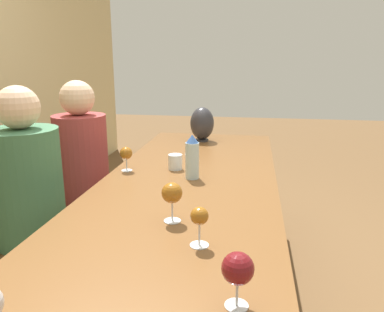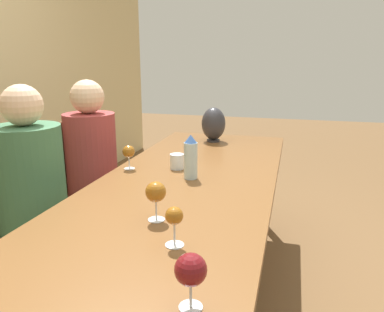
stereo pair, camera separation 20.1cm
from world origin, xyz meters
TOP-DOWN VIEW (x-y plane):
  - ground_plane at (0.00, 0.00)m, footprint 14.00×14.00m
  - dining_table at (0.00, 0.00)m, footprint 2.52×0.90m
  - water_bottle at (0.07, -0.01)m, footprint 0.07×0.07m
  - water_tumbler at (0.22, 0.11)m, footprint 0.08×0.08m
  - vase at (0.98, 0.06)m, footprint 0.18×0.18m
  - wine_glass_1 at (0.15, 0.37)m, footprint 0.07×0.07m
  - wine_glass_2 at (-0.94, -0.29)m, footprint 0.08×0.08m
  - wine_glass_3 at (-0.47, -0.02)m, footprint 0.08×0.08m
  - wine_glass_4 at (-0.64, -0.15)m, footprint 0.06×0.06m
  - chair_near at (-0.19, 0.84)m, footprint 0.44×0.44m
  - chair_far at (0.41, 0.84)m, footprint 0.44×0.44m
  - person_near at (-0.19, 0.75)m, footprint 0.34×0.34m
  - person_far at (0.41, 0.75)m, footprint 0.33×0.33m

SIDE VIEW (x-z plane):
  - ground_plane at x=0.00m, z-range 0.00..0.00m
  - chair_near at x=-0.19m, z-range 0.03..0.97m
  - chair_far at x=0.41m, z-range 0.03..0.97m
  - person_far at x=0.41m, z-range 0.05..1.26m
  - person_near at x=-0.19m, z-range 0.04..1.27m
  - dining_table at x=0.00m, z-range 0.30..1.04m
  - water_tumbler at x=0.22m, z-range 0.74..0.82m
  - wine_glass_1 at x=0.15m, z-range 0.77..0.90m
  - wine_glass_4 at x=-0.64m, z-range 0.77..0.91m
  - wine_glass_2 at x=-0.94m, z-range 0.77..0.92m
  - wine_glass_3 at x=-0.47m, z-range 0.77..0.93m
  - water_bottle at x=0.07m, z-range 0.73..0.97m
  - vase at x=0.98m, z-range 0.74..1.00m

